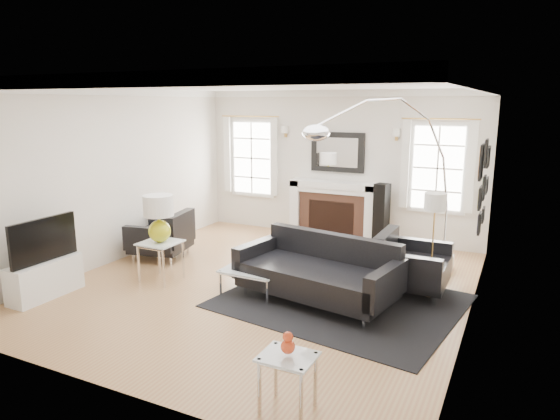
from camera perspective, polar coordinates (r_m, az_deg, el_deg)
The scene contains 25 objects.
floor at distance 7.27m, azimuth -1.70°, elevation -8.51°, with size 6.00×6.00×0.00m, color #A06943.
back_wall at distance 9.63m, azimuth 6.64°, elevation 5.12°, with size 5.50×0.04×2.80m, color silver.
front_wall at distance 4.54m, azimuth -19.81°, elevation -3.48°, with size 5.50×0.04×2.80m, color silver.
left_wall at distance 8.53m, azimuth -18.36°, elevation 3.68°, with size 0.04×6.00×2.80m, color silver.
right_wall at distance 6.14m, azimuth 21.56°, elevation 0.34°, with size 0.04×6.00×2.80m, color silver.
ceiling at distance 6.81m, azimuth -1.85°, elevation 14.12°, with size 5.50×6.00×0.02m, color white.
crown_molding at distance 6.81m, azimuth -1.84°, elevation 13.61°, with size 5.50×6.00×0.12m, color white.
fireplace at distance 9.58m, azimuth 6.09°, elevation -0.11°, with size 1.70×0.69×1.11m.
mantel_mirror at distance 9.56m, azimuth 6.58°, elevation 6.58°, with size 1.05×0.07×0.75m.
window_left at distance 10.34m, azimuth -3.21°, elevation 5.99°, with size 1.24×0.15×1.62m.
window_right at distance 9.13m, azimuth 17.57°, elevation 4.62°, with size 1.24×0.15×1.62m.
gallery_wall at distance 7.39m, azimuth 22.26°, elevation 3.22°, with size 0.04×1.73×1.29m.
tv_unit at distance 7.44m, azimuth -25.28°, elevation -6.57°, with size 0.35×1.00×1.09m.
area_rug at distance 6.74m, azimuth 6.94°, elevation -10.25°, with size 2.92×2.43×0.01m, color black.
sofa at distance 6.64m, azimuth 4.52°, elevation -7.14°, with size 2.25×1.31×0.69m.
armchair_left at distance 8.62m, azimuth -13.10°, elevation -2.97°, with size 1.04×1.12×0.65m.
armchair_right at distance 7.12m, azimuth 14.50°, elevation -6.14°, with size 0.91×1.01×0.68m.
coffee_table at distance 6.93m, azimuth -2.73°, elevation -6.74°, with size 0.80×0.80×0.35m.
side_table_left at distance 7.49m, azimuth -13.49°, elevation -4.37°, with size 0.53×0.53×0.59m.
nesting_table at distance 4.38m, azimuth 0.90°, elevation -17.61°, with size 0.46×0.39×0.51m.
gourd_lamp at distance 7.37m, azimuth -13.69°, elevation -0.59°, with size 0.43×0.43×0.69m.
orange_vase at distance 4.28m, azimuth 0.91°, elevation -15.06°, with size 0.12×0.12×0.19m.
arc_floor_lamp at distance 7.37m, azimuth 11.85°, elevation 3.41°, with size 1.93×1.79×2.73m.
stick_floor_lamp at distance 6.83m, azimuth 17.31°, elevation 0.30°, with size 0.29×0.29×1.42m.
speaker_tower at distance 9.16m, azimuth 11.49°, elevation -0.62°, with size 0.23×0.23×1.16m, color black.
Camera 1 is at (3.19, -6.01, 2.57)m, focal length 32.00 mm.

